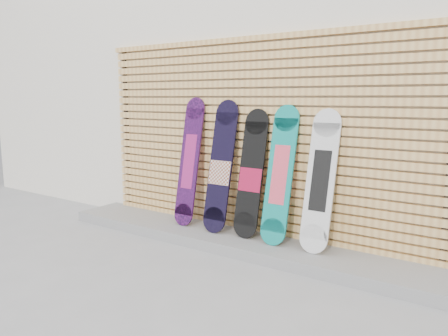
{
  "coord_description": "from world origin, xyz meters",
  "views": [
    {
      "loc": [
        2.37,
        -3.24,
        1.63
      ],
      "look_at": [
        -0.37,
        0.75,
        0.85
      ],
      "focal_mm": 35.0,
      "sensor_mm": 36.0,
      "label": 1
    }
  ],
  "objects_px": {
    "snowboard_0": "(189,161)",
    "snowboard_4": "(320,181)",
    "snowboard_1": "(221,167)",
    "snowboard_2": "(251,174)",
    "snowboard_3": "(280,175)"
  },
  "relations": [
    {
      "from": "snowboard_0",
      "to": "snowboard_4",
      "type": "xyz_separation_m",
      "value": [
        1.66,
        -0.0,
        -0.05
      ]
    },
    {
      "from": "snowboard_0",
      "to": "snowboard_1",
      "type": "bearing_deg",
      "value": -1.86
    },
    {
      "from": "snowboard_1",
      "to": "snowboard_2",
      "type": "xyz_separation_m",
      "value": [
        0.39,
        0.02,
        -0.05
      ]
    },
    {
      "from": "snowboard_1",
      "to": "snowboard_2",
      "type": "bearing_deg",
      "value": 2.74
    },
    {
      "from": "snowboard_1",
      "to": "snowboard_2",
      "type": "relative_size",
      "value": 1.07
    },
    {
      "from": "snowboard_0",
      "to": "snowboard_2",
      "type": "xyz_separation_m",
      "value": [
        0.86,
        0.0,
        -0.07
      ]
    },
    {
      "from": "snowboard_0",
      "to": "snowboard_1",
      "type": "distance_m",
      "value": 0.47
    },
    {
      "from": "snowboard_1",
      "to": "snowboard_2",
      "type": "distance_m",
      "value": 0.39
    },
    {
      "from": "snowboard_2",
      "to": "snowboard_3",
      "type": "xyz_separation_m",
      "value": [
        0.36,
        -0.01,
        0.03
      ]
    },
    {
      "from": "snowboard_0",
      "to": "snowboard_4",
      "type": "distance_m",
      "value": 1.66
    },
    {
      "from": "snowboard_2",
      "to": "snowboard_4",
      "type": "bearing_deg",
      "value": -0.57
    },
    {
      "from": "snowboard_4",
      "to": "snowboard_0",
      "type": "bearing_deg",
      "value": 179.85
    },
    {
      "from": "snowboard_0",
      "to": "snowboard_3",
      "type": "xyz_separation_m",
      "value": [
        1.21,
        -0.01,
        -0.04
      ]
    },
    {
      "from": "snowboard_2",
      "to": "snowboard_0",
      "type": "bearing_deg",
      "value": -179.76
    },
    {
      "from": "snowboard_0",
      "to": "snowboard_4",
      "type": "height_order",
      "value": "snowboard_0"
    }
  ]
}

